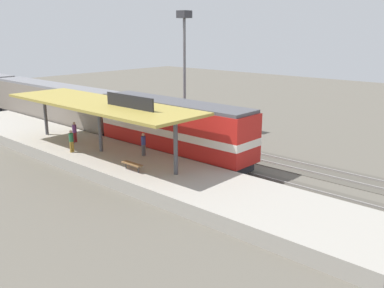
{
  "coord_description": "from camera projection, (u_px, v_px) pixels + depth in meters",
  "views": [
    {
      "loc": [
        -23.01,
        -26.01,
        9.92
      ],
      "look_at": [
        -1.38,
        -6.49,
        2.0
      ],
      "focal_mm": 39.42,
      "sensor_mm": 36.0,
      "label": 1
    }
  ],
  "objects": [
    {
      "name": "ground_plane",
      "position": [
        163.0,
        145.0,
        37.33
      ],
      "size": [
        120.0,
        120.0,
        0.0
      ],
      "primitive_type": "plane",
      "color": "#5B564C"
    },
    {
      "name": "track_near",
      "position": [
        146.0,
        150.0,
        35.89
      ],
      "size": [
        3.2,
        110.0,
        0.16
      ],
      "color": "#4E4941",
      "rests_on": "ground"
    },
    {
      "name": "track_far",
      "position": [
        183.0,
        140.0,
        39.19
      ],
      "size": [
        3.2,
        110.0,
        0.16
      ],
      "color": "#4E4941",
      "rests_on": "ground"
    },
    {
      "name": "platform",
      "position": [
        102.0,
        157.0,
        32.49
      ],
      "size": [
        6.0,
        44.0,
        0.9
      ],
      "primitive_type": "cube",
      "color": "#9E998E",
      "rests_on": "ground"
    },
    {
      "name": "station_canopy",
      "position": [
        99.0,
        105.0,
        31.36
      ],
      "size": [
        5.2,
        18.0,
        4.7
      ],
      "color": "#47474C",
      "rests_on": "platform"
    },
    {
      "name": "platform_bench",
      "position": [
        132.0,
        164.0,
        27.81
      ],
      "size": [
        0.44,
        1.7,
        0.5
      ],
      "color": "#333338",
      "rests_on": "platform"
    },
    {
      "name": "locomotive",
      "position": [
        174.0,
        128.0,
        33.14
      ],
      "size": [
        2.93,
        14.43,
        4.44
      ],
      "color": "#28282D",
      "rests_on": "track_near"
    },
    {
      "name": "passenger_carriage_front",
      "position": [
        53.0,
        104.0,
        44.8
      ],
      "size": [
        2.9,
        20.0,
        4.24
      ],
      "color": "#28282D",
      "rests_on": "track_near"
    },
    {
      "name": "light_mast",
      "position": [
        184.0,
        46.0,
        41.09
      ],
      "size": [
        1.1,
        1.1,
        11.7
      ],
      "color": "slate",
      "rests_on": "ground"
    },
    {
      "name": "person_waiting",
      "position": [
        143.0,
        143.0,
        30.99
      ],
      "size": [
        0.34,
        0.34,
        1.71
      ],
      "color": "#4C4C51",
      "rests_on": "platform"
    },
    {
      "name": "person_walking",
      "position": [
        75.0,
        131.0,
        34.67
      ],
      "size": [
        0.34,
        0.34,
        1.71
      ],
      "color": "maroon",
      "rests_on": "platform"
    },
    {
      "name": "person_boarding",
      "position": [
        71.0,
        140.0,
        31.87
      ],
      "size": [
        0.34,
        0.34,
        1.71
      ],
      "color": "olive",
      "rests_on": "platform"
    }
  ]
}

